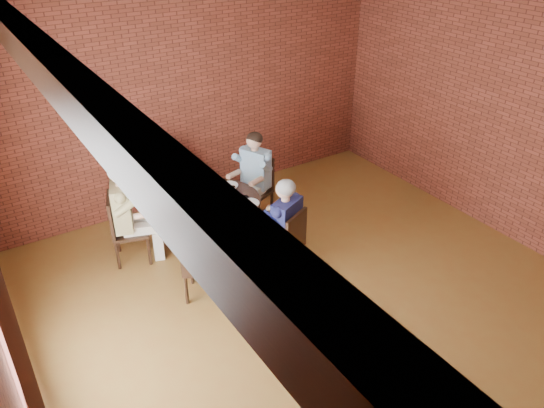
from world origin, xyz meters
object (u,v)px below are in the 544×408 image
dining_table (213,214)px  chair_d (202,264)px  chair_e (288,242)px  diner_a (253,177)px  chair_c (122,226)px  chair_b (172,187)px  diner_e (282,229)px  diner_d (202,247)px  diner_c (128,214)px  diner_b (174,181)px  chair_a (257,185)px  smartphone (247,198)px

dining_table → chair_d: 1.12m
chair_d → chair_e: bearing=-154.7°
diner_a → chair_c: diner_a is taller
chair_b → chair_d: (-0.50, -2.04, 0.04)m
chair_e → diner_e: (-0.04, 0.08, 0.17)m
chair_d → diner_d: size_ratio=0.70×
chair_b → diner_e: (0.58, -2.13, 0.21)m
dining_table → chair_e: (0.49, -1.10, -0.01)m
diner_a → diner_d: (-1.45, -1.24, 0.01)m
chair_c → diner_a: bearing=-71.4°
chair_b → diner_c: diner_c is taller
diner_b → chair_d: 2.04m
chair_b → diner_c: 1.22m
chair_a → chair_e: bearing=-40.8°
dining_table → chair_e: size_ratio=1.36×
chair_b → smartphone: size_ratio=6.44×
diner_b → diner_a: bearing=-40.0°
dining_table → diner_b: size_ratio=1.07×
chair_d → smartphone: bearing=-111.1°
diner_b → diner_d: size_ratio=0.88×
diner_a → diner_c: diner_c is taller
diner_a → chair_e: diner_a is taller
diner_e → diner_c: bearing=-66.3°
chair_b → diner_e: size_ratio=0.64×
diner_d → chair_e: bearing=-159.1°
chair_a → diner_e: 1.54m
chair_a → smartphone: bearing=-64.8°
dining_table → chair_c: chair_c is taller
dining_table → chair_c: (-1.15, 0.38, -0.00)m
chair_b → diner_c: (-0.92, -0.76, 0.23)m
dining_table → smartphone: bearing=-25.5°
dining_table → diner_b: diner_b is taller
chair_e → chair_c: bearing=-66.3°
diner_a → chair_d: bearing=-72.6°
chair_b → chair_e: chair_e is taller
diner_a → diner_b: 1.20m
chair_a → dining_table: bearing=-90.0°
chair_c → chair_a: bearing=-70.4°
chair_b → diner_b: size_ratio=0.72×
chair_a → chair_c: size_ratio=0.98×
chair_c → diner_d: bearing=-136.7°
diner_b → diner_e: diner_e is taller
chair_d → chair_e: chair_d is taller
diner_c → chair_b: bearing=-32.0°
diner_a → chair_c: (-2.02, -0.00, -0.16)m
chair_a → smartphone: (-0.54, -0.62, 0.24)m
diner_d → smartphone: bearing=-112.7°
diner_b → diner_d: 1.95m
chair_b → diner_d: diner_d is taller
diner_a → chair_b: diner_a is taller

